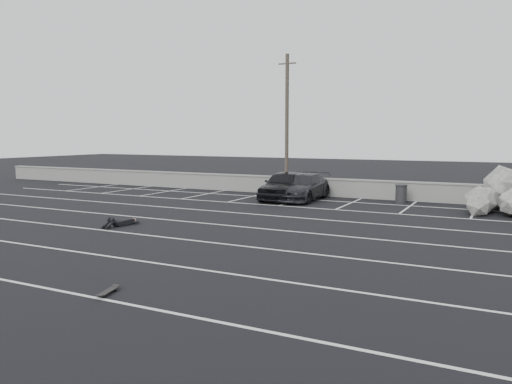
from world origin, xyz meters
The scene contains 9 objects.
ground centered at (0.00, 0.00, 0.00)m, with size 120.00×120.00×0.00m, color black.
seawall centered at (0.00, 14.00, 0.55)m, with size 50.00×0.45×1.06m.
stall_lines centered at (-0.08, 4.41, 0.00)m, with size 36.00×20.05×0.01m.
car_left centered at (0.26, 11.46, 0.80)m, with size 1.90×4.72×1.61m, color black.
car_right centered at (1.23, 11.75, 0.72)m, with size 2.01×4.95×1.44m, color black.
utility_pole centered at (-0.37, 13.20, 4.17)m, with size 1.10×0.22×8.23m.
trash_bin centered at (6.36, 12.85, 0.50)m, with size 0.65×0.65×0.98m.
person centered at (-2.20, 1.29, 0.21)m, with size 1.01×2.17×0.42m, color black, non-canonical shape.
skateboard centered at (3.44, -5.68, 0.06)m, with size 0.32×0.69×0.08m.
Camera 1 is at (11.32, -13.86, 3.54)m, focal length 35.00 mm.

